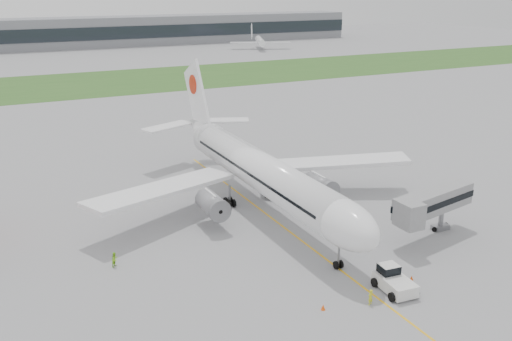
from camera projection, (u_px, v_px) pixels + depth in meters
name	position (u px, v px, depth m)	size (l,w,h in m)	color
ground	(274.00, 220.00, 74.72)	(600.00, 600.00, 0.00)	#97979A
apron_markings	(293.00, 234.00, 70.46)	(70.00, 70.00, 0.04)	yellow
grass_strip	(93.00, 83.00, 177.01)	(600.00, 50.00, 0.02)	#305D23
terminal_building	(46.00, 34.00, 268.50)	(320.00, 22.30, 14.00)	gray
airliner	(257.00, 168.00, 77.11)	(48.13, 53.95, 17.88)	white
pushback_tug	(393.00, 280.00, 57.31)	(3.43, 4.79, 2.35)	silver
jet_bridge	(430.00, 203.00, 67.90)	(13.05, 6.14, 6.11)	gray
safety_cone_left	(323.00, 307.00, 53.95)	(0.43, 0.43, 0.59)	#FF540D
safety_cone_right	(412.00, 278.00, 59.43)	(0.37, 0.37, 0.50)	#FF540D
ground_crew_near	(370.00, 297.00, 54.68)	(0.60, 0.39, 1.63)	yellow
ground_crew_far	(115.00, 259.00, 62.15)	(0.81, 0.63, 1.66)	#8FDC24
distant_aircraft_right	(260.00, 49.00, 269.36)	(28.27, 24.95, 10.81)	white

